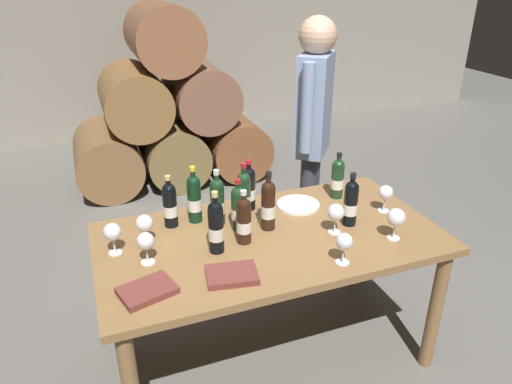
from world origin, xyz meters
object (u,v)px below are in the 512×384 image
at_px(wine_glass_6, 344,242).
at_px(sommelier_presenting, 313,125).
at_px(wine_bottle_6, 170,204).
at_px(serving_plate, 298,205).
at_px(wine_bottle_8, 238,207).
at_px(wine_bottle_3, 216,226).
at_px(wine_bottle_7, 194,198).
at_px(wine_glass_5, 146,242).
at_px(wine_bottle_5, 244,195).
at_px(wine_glass_0, 386,193).
at_px(wine_bottle_1, 248,188).
at_px(wine_bottle_9, 338,178).
at_px(wine_glass_4, 112,233).
at_px(wine_bottle_10, 351,202).
at_px(wine_bottle_2, 217,201).
at_px(wine_glass_1, 396,218).
at_px(wine_glass_3, 336,213).
at_px(tasting_notebook, 147,290).
at_px(wine_glass_2, 145,224).
at_px(dining_table, 270,251).
at_px(wine_bottle_0, 268,205).
at_px(wine_bottle_4, 244,220).
at_px(leather_ledger, 232,275).

xyz_separation_m(wine_glass_6, sommelier_presenting, (0.39, 1.09, 0.18)).
height_order(wine_bottle_6, serving_plate, wine_bottle_6).
bearing_deg(wine_bottle_8, wine_bottle_3, -134.54).
bearing_deg(wine_bottle_7, wine_glass_5, -134.19).
distance_m(wine_bottle_5, wine_glass_0, 0.77).
distance_m(wine_bottle_1, wine_bottle_3, 0.45).
height_order(wine_bottle_9, wine_glass_4, wine_bottle_9).
relative_size(wine_bottle_10, sommelier_presenting, 0.17).
xyz_separation_m(wine_glass_4, serving_plate, (1.01, 0.14, -0.10)).
bearing_deg(wine_bottle_2, wine_glass_1, -30.46).
relative_size(wine_bottle_3, wine_glass_3, 1.93).
height_order(wine_bottle_3, sommelier_presenting, sommelier_presenting).
bearing_deg(wine_bottle_1, tasting_notebook, -138.85).
height_order(wine_bottle_8, wine_glass_4, wine_bottle_8).
bearing_deg(wine_glass_2, wine_bottle_5, 9.16).
distance_m(wine_bottle_5, wine_bottle_7, 0.26).
xyz_separation_m(wine_bottle_7, wine_glass_5, (-0.30, -0.31, -0.02)).
xyz_separation_m(wine_glass_1, sommelier_presenting, (0.04, 0.99, 0.17)).
relative_size(wine_bottle_2, wine_glass_4, 1.92).
height_order(dining_table, wine_glass_1, wine_glass_1).
bearing_deg(wine_glass_6, wine_glass_4, 155.05).
distance_m(wine_bottle_0, sommelier_presenting, 0.91).
xyz_separation_m(wine_bottle_8, wine_glass_3, (0.44, -0.21, -0.01)).
bearing_deg(wine_bottle_8, wine_glass_1, -28.22).
relative_size(wine_bottle_5, wine_bottle_6, 1.11).
relative_size(dining_table, wine_bottle_7, 5.51).
bearing_deg(wine_glass_6, wine_bottle_9, 63.06).
relative_size(wine_bottle_6, wine_bottle_8, 1.03).
distance_m(wine_bottle_9, wine_glass_6, 0.68).
relative_size(wine_bottle_1, wine_bottle_4, 1.04).
height_order(dining_table, leather_ledger, leather_ledger).
bearing_deg(wine_bottle_9, wine_bottle_7, 179.33).
xyz_separation_m(wine_bottle_7, serving_plate, (0.58, -0.04, -0.13)).
xyz_separation_m(wine_glass_1, serving_plate, (-0.29, 0.48, -0.11)).
relative_size(wine_bottle_8, wine_bottle_9, 1.00).
bearing_deg(wine_bottle_4, dining_table, 4.21).
relative_size(wine_glass_3, wine_glass_5, 1.04).
height_order(wine_glass_4, wine_glass_5, wine_glass_4).
bearing_deg(dining_table, wine_bottle_8, 134.94).
xyz_separation_m(wine_bottle_4, sommelier_presenting, (0.74, 0.76, 0.16)).
distance_m(wine_bottle_9, tasting_notebook, 1.28).
height_order(dining_table, wine_bottle_5, wine_bottle_5).
relative_size(wine_glass_1, wine_glass_6, 1.08).
bearing_deg(dining_table, wine_bottle_4, -175.79).
xyz_separation_m(wine_bottle_1, wine_glass_3, (0.32, -0.40, -0.01)).
bearing_deg(wine_bottle_7, wine_bottle_4, -59.54).
relative_size(wine_glass_2, wine_glass_5, 1.02).
xyz_separation_m(wine_bottle_9, wine_glass_4, (-1.26, -0.16, -0.01)).
relative_size(wine_bottle_6, wine_bottle_10, 0.98).
distance_m(wine_bottle_8, wine_glass_0, 0.81).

